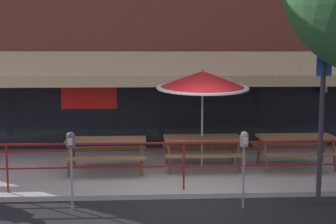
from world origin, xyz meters
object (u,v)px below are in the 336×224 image
(picnic_table_left, at_px, (106,146))
(parking_meter_near, at_px, (71,147))
(picnic_table_centre, at_px, (202,143))
(street_sign_pole, at_px, (322,105))
(patio_umbrella_centre, at_px, (203,80))
(parking_meter_far, at_px, (244,146))
(picnic_table_right, at_px, (296,143))

(picnic_table_left, height_order, parking_meter_near, parking_meter_near)
(picnic_table_centre, height_order, parking_meter_near, parking_meter_near)
(picnic_table_centre, bearing_deg, street_sign_pole, -52.16)
(picnic_table_centre, height_order, street_sign_pole, street_sign_pole)
(patio_umbrella_centre, distance_m, street_sign_pole, 3.13)
(parking_meter_far, relative_size, street_sign_pole, 0.39)
(picnic_table_left, xyz_separation_m, patio_umbrella_centre, (2.22, 0.25, 1.47))
(picnic_table_left, distance_m, street_sign_pole, 4.81)
(picnic_table_left, height_order, parking_meter_far, parking_meter_far)
(patio_umbrella_centre, xyz_separation_m, street_sign_pole, (1.87, -2.49, -0.32))
(picnic_table_left, relative_size, picnic_table_centre, 1.00)
(picnic_table_centre, distance_m, patio_umbrella_centre, 1.48)
(parking_meter_far, xyz_separation_m, street_sign_pole, (1.45, 0.14, 0.71))
(picnic_table_centre, xyz_separation_m, parking_meter_near, (-2.67, -2.44, 0.44))
(patio_umbrella_centre, xyz_separation_m, parking_meter_near, (-2.67, -2.52, -1.03))
(picnic_table_right, bearing_deg, parking_meter_far, -125.59)
(picnic_table_left, bearing_deg, street_sign_pole, -28.70)
(patio_umbrella_centre, height_order, parking_meter_near, patio_umbrella_centre)
(street_sign_pole, bearing_deg, picnic_table_right, 81.57)
(picnic_table_centre, distance_m, picnic_table_right, 2.22)
(parking_meter_near, distance_m, street_sign_pole, 4.60)
(picnic_table_right, height_order, street_sign_pole, street_sign_pole)
(street_sign_pole, bearing_deg, picnic_table_centre, 127.84)
(picnic_table_left, distance_m, parking_meter_far, 3.59)
(picnic_table_left, distance_m, patio_umbrella_centre, 2.68)
(picnic_table_right, relative_size, patio_umbrella_centre, 0.76)
(patio_umbrella_centre, relative_size, parking_meter_near, 1.67)
(picnic_table_centre, bearing_deg, picnic_table_left, -175.71)
(patio_umbrella_centre, relative_size, street_sign_pole, 0.66)
(picnic_table_right, bearing_deg, picnic_table_centre, 179.23)
(parking_meter_near, distance_m, parking_meter_far, 3.10)
(parking_meter_far, bearing_deg, street_sign_pole, 5.59)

